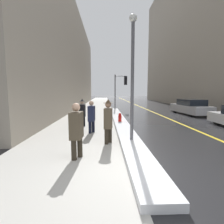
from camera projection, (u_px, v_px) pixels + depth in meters
ground_plane at (135, 173)px, 4.28m from camera, size 160.00×160.00×0.00m
sidewalk_slab at (93, 110)px, 19.09m from camera, size 4.00×80.00×0.01m
road_centre_stripe at (148, 110)px, 19.33m from camera, size 0.16×80.00×0.00m
snow_bank_curb at (120, 122)px, 10.98m from camera, size 0.81×16.44×0.18m
building_facade_left at (58, 61)px, 23.15m from camera, size 6.00×36.00×12.21m
building_facade_right at (199, 31)px, 25.38m from camera, size 6.00×36.00×21.68m
lamp_post at (133, 68)px, 6.32m from camera, size 0.28×0.28×4.70m
traffic_light_near at (122, 85)px, 18.15m from camera, size 1.31×0.32×3.75m
pedestrian_nearside at (76, 128)px, 5.10m from camera, size 0.36×0.56×1.66m
pedestrian_in_fedora at (108, 120)px, 6.63m from camera, size 0.36×0.55×1.71m
pedestrian_trailing at (92, 115)px, 8.35m from camera, size 0.33×0.53×1.56m
pedestrian_with_shoulder_bag at (82, 112)px, 9.85m from camera, size 0.34×0.71×1.59m
parked_car_silver at (191, 107)px, 15.58m from camera, size 2.06×4.55×1.33m
fire_hydrant at (120, 119)px, 10.64m from camera, size 0.20×0.20×0.70m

